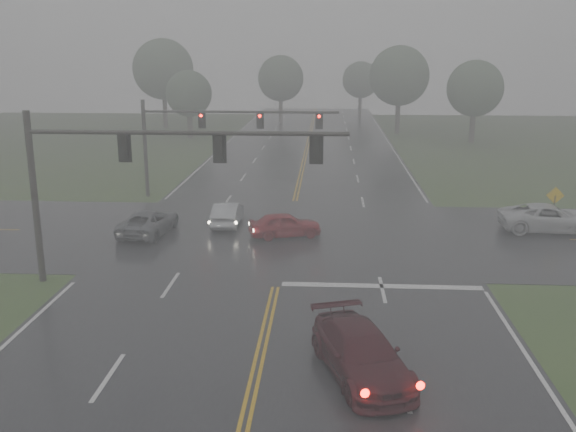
# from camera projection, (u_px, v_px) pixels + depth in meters

# --- Properties ---
(main_road) EXTENTS (18.00, 160.00, 0.02)m
(main_road) POSITION_uv_depth(u_px,v_px,m) (285.00, 246.00, 32.92)
(main_road) COLOR black
(main_road) RESTS_ON ground
(cross_street) EXTENTS (120.00, 14.00, 0.02)m
(cross_street) POSITION_uv_depth(u_px,v_px,m) (287.00, 235.00, 34.85)
(cross_street) COLOR black
(cross_street) RESTS_ON ground
(stop_bar) EXTENTS (8.50, 0.50, 0.01)m
(stop_bar) POSITION_uv_depth(u_px,v_px,m) (382.00, 287.00, 27.24)
(stop_bar) COLOR #BDBDBD
(stop_bar) RESTS_ON ground
(sedan_maroon) EXTENTS (3.55, 5.51, 1.49)m
(sedan_maroon) POSITION_uv_depth(u_px,v_px,m) (360.00, 376.00, 19.79)
(sedan_maroon) COLOR #35090F
(sedan_maroon) RESTS_ON ground
(sedan_red) EXTENTS (4.14, 2.56, 1.32)m
(sedan_red) POSITION_uv_depth(u_px,v_px,m) (285.00, 237.00, 34.53)
(sedan_red) COLOR maroon
(sedan_red) RESTS_ON ground
(sedan_silver) EXTENTS (1.47, 4.08, 1.34)m
(sedan_silver) POSITION_uv_depth(u_px,v_px,m) (228.00, 225.00, 36.84)
(sedan_silver) COLOR #9EA1A5
(sedan_silver) RESTS_ON ground
(car_grey) EXTENTS (2.71, 4.95, 1.31)m
(car_grey) POSITION_uv_depth(u_px,v_px,m) (149.00, 234.00, 35.04)
(car_grey) COLOR #4D4F54
(car_grey) RESTS_ON ground
(pickup_white) EXTENTS (5.42, 2.57, 1.50)m
(pickup_white) POSITION_uv_depth(u_px,v_px,m) (548.00, 231.00, 35.55)
(pickup_white) COLOR #BABDBF
(pickup_white) RESTS_ON ground
(signal_gantry_near) EXTENTS (13.32, 0.32, 7.37)m
(signal_gantry_near) POSITION_uv_depth(u_px,v_px,m) (128.00, 164.00, 26.42)
(signal_gantry_near) COLOR black
(signal_gantry_near) RESTS_ON ground
(signal_gantry_far) EXTENTS (13.17, 0.33, 6.57)m
(signal_gantry_far) POSITION_uv_depth(u_px,v_px,m) (205.00, 129.00, 42.74)
(signal_gantry_far) COLOR black
(signal_gantry_far) RESTS_ON ground
(sign_diamond_east) EXTENTS (0.98, 0.10, 2.36)m
(sign_diamond_east) POSITION_uv_depth(u_px,v_px,m) (555.00, 200.00, 35.90)
(sign_diamond_east) COLOR black
(sign_diamond_east) RESTS_ON ground
(tree_nw_a) EXTENTS (5.19, 5.19, 7.62)m
(tree_nw_a) POSITION_uv_depth(u_px,v_px,m) (189.00, 94.00, 72.12)
(tree_nw_a) COLOR #362B23
(tree_nw_a) RESTS_ON ground
(tree_ne_a) EXTENTS (7.06, 7.06, 10.36)m
(tree_ne_a) POSITION_uv_depth(u_px,v_px,m) (399.00, 76.00, 75.72)
(tree_ne_a) COLOR #362B23
(tree_ne_a) RESTS_ON ground
(tree_n_mid) EXTENTS (6.23, 6.23, 9.15)m
(tree_n_mid) POSITION_uv_depth(u_px,v_px,m) (281.00, 79.00, 87.22)
(tree_n_mid) COLOR #362B23
(tree_n_mid) RESTS_ON ground
(tree_e_near) EXTENTS (5.99, 5.99, 8.80)m
(tree_e_near) POSITION_uv_depth(u_px,v_px,m) (475.00, 89.00, 68.40)
(tree_e_near) COLOR #362B23
(tree_e_near) RESTS_ON ground
(tree_nw_b) EXTENTS (7.67, 7.67, 11.26)m
(tree_nw_b) POSITION_uv_depth(u_px,v_px,m) (163.00, 69.00, 81.15)
(tree_nw_b) COLOR #362B23
(tree_nw_b) RESTS_ON ground
(tree_n_far) EXTENTS (5.57, 5.57, 8.17)m
(tree_n_far) POSITION_uv_depth(u_px,v_px,m) (361.00, 80.00, 97.57)
(tree_n_far) COLOR #362B23
(tree_n_far) RESTS_ON ground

